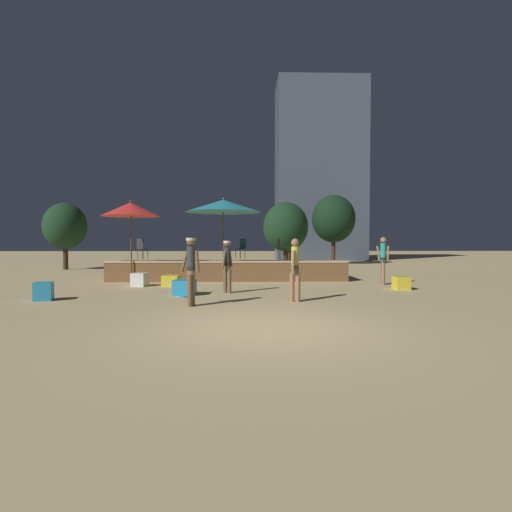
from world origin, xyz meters
The scene contains 22 objects.
ground_plane centered at (0.00, 0.00, 0.00)m, with size 120.00×120.00×0.00m, color tan.
wooden_deck centered at (-1.12, 9.79, 0.39)m, with size 9.77×2.61×0.85m.
patio_umbrella_0 centered at (-1.26, 8.50, 3.03)m, with size 3.00×3.00×3.36m.
patio_umbrella_1 centered at (-4.89, 8.42, 2.88)m, with size 2.29×2.29×3.24m.
cube_seat_0 centered at (-5.93, 3.64, 0.25)m, with size 0.56×0.56×0.50m.
cube_seat_1 centered at (-3.09, 7.15, 0.20)m, with size 0.63×0.63×0.39m.
cube_seat_2 centered at (4.88, 5.87, 0.22)m, with size 0.51×0.51×0.44m.
cube_seat_3 centered at (-4.21, 7.11, 0.24)m, with size 0.61×0.61×0.48m.
cube_seat_4 centered at (-2.23, 4.71, 0.23)m, with size 0.68×0.68×0.46m.
person_0 centered at (4.80, 7.45, 0.98)m, with size 0.48×0.30×1.79m.
person_1 centered at (0.96, 3.25, 0.92)m, with size 0.28×0.46×1.70m.
person_2 centered at (-1.74, 2.59, 0.97)m, with size 0.51×0.29×1.72m.
person_3 centered at (-0.95, 5.12, 0.92)m, with size 0.36×0.46×1.65m.
bistro_chair_0 centered at (1.15, 10.17, 1.39)m, with size 0.41×0.41×0.90m.
bistro_chair_1 centered at (-0.56, 10.50, 1.39)m, with size 0.48×0.48×0.90m.
bistro_chair_2 centered at (-4.92, 10.04, 1.39)m, with size 0.45×0.45×0.90m.
frisbee_disc centered at (-2.20, 4.25, 0.02)m, with size 0.27×0.27×0.03m.
background_tree_0 centered at (1.98, 16.16, 2.48)m, with size 2.64×2.64×3.94m.
background_tree_1 centered at (2.65, 20.56, 2.44)m, with size 2.52×2.52×3.84m.
background_tree_2 centered at (-10.80, 15.86, 2.50)m, with size 2.40×2.40×3.84m.
background_tree_3 centered at (5.83, 20.76, 3.22)m, with size 3.05×3.05×4.91m.
distant_building centered at (6.07, 27.60, 7.68)m, with size 7.54×4.40×15.36m.
Camera 1 is at (-0.35, -7.41, 1.62)m, focal length 28.00 mm.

